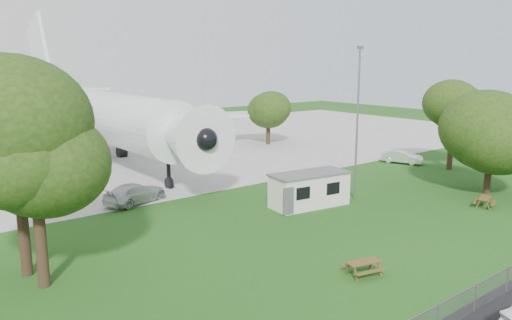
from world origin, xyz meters
TOP-DOWN VIEW (x-y plane):
  - ground at (0.00, 0.00)m, footprint 160.00×160.00m
  - concrete_apron at (0.00, 38.00)m, footprint 120.00×46.00m
  - airliner at (-2.00, 35.86)m, footprint 46.36×47.73m
  - site_cabin at (3.87, 7.00)m, footprint 6.90×3.51m
  - picnic_west at (-2.84, -3.91)m, footprint 2.10×1.88m
  - picnic_east at (14.18, -1.57)m, footprint 2.20×2.02m
  - fence at (0.00, -9.50)m, footprint 58.00×0.04m
  - lamp_mast at (8.20, 6.20)m, footprint 0.16×0.16m
  - tree_west_big at (-16.59, 7.02)m, footprint 9.12×9.12m
  - tree_west_small at (-16.29, 5.07)m, footprint 6.35×6.35m
  - tree_east_front at (18.29, 0.39)m, footprint 7.70×7.70m
  - tree_east_back at (24.57, 7.58)m, footprint 6.66×6.66m
  - tree_far_apron at (19.98, 31.37)m, footprint 5.94×5.94m
  - car_ne_sedan at (23.30, 12.46)m, footprint 3.00×4.58m
  - car_apron_van at (-6.32, 16.03)m, footprint 5.79×3.69m

SIDE VIEW (x-z plane):
  - ground at x=0.00m, z-range 0.00..0.00m
  - picnic_west at x=-2.84m, z-range -0.38..0.38m
  - picnic_east at x=14.18m, z-range -0.38..0.38m
  - fence at x=0.00m, z-range -0.65..0.65m
  - concrete_apron at x=0.00m, z-range 0.00..0.03m
  - car_ne_sedan at x=23.30m, z-range 0.00..1.43m
  - car_apron_van at x=-6.32m, z-range 0.00..1.56m
  - site_cabin at x=3.87m, z-range 0.00..2.62m
  - tree_far_apron at x=19.98m, z-range 0.88..8.62m
  - tree_east_front at x=18.29m, z-range 0.66..9.70m
  - airliner at x=-2.00m, z-range -3.57..14.11m
  - lamp_mast at x=8.20m, z-range 0.00..12.00m
  - tree_west_small at x=-16.29m, z-range 1.52..10.94m
  - tree_east_back at x=24.57m, z-range 1.46..11.06m
  - tree_west_big at x=-16.59m, z-range 1.52..13.69m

